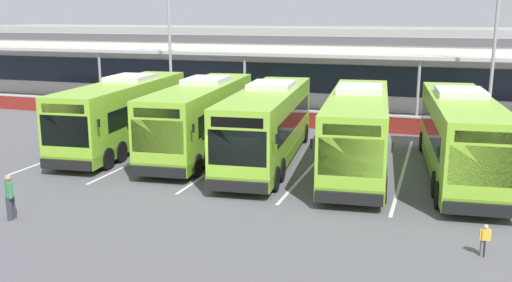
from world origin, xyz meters
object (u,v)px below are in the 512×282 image
coach_bus_left_centre (202,118)px  coach_bus_rightmost (460,137)px  coach_bus_centre (268,126)px  pedestrian_child (485,239)px  coach_bus_right_centre (357,131)px  lamp_post_centre (496,28)px  coach_bus_leftmost (125,114)px  lamp_post_west (169,25)px  pedestrian_in_dark_coat (10,195)px

coach_bus_left_centre → coach_bus_rightmost: (12.69, -0.77, 0.00)m
coach_bus_centre → pedestrian_child: (9.42, -8.64, -1.24)m
coach_bus_right_centre → lamp_post_centre: lamp_post_centre is taller
coach_bus_right_centre → coach_bus_rightmost: size_ratio=1.00×
coach_bus_leftmost → coach_bus_left_centre: bearing=3.4°
coach_bus_centre → coach_bus_rightmost: bearing=0.9°
coach_bus_left_centre → pedestrian_child: 16.43m
coach_bus_left_centre → lamp_post_west: bearing=124.3°
coach_bus_rightmost → coach_bus_centre: bearing=-179.1°
coach_bus_rightmost → pedestrian_child: 8.90m
coach_bus_leftmost → lamp_post_west: size_ratio=1.12×
pedestrian_in_dark_coat → lamp_post_west: size_ratio=0.15×
coach_bus_right_centre → pedestrian_child: bearing=-59.4°
pedestrian_in_dark_coat → coach_bus_rightmost: bearing=35.5°
coach_bus_leftmost → coach_bus_left_centre: (4.41, 0.26, 0.00)m
coach_bus_right_centre → pedestrian_child: 10.05m
pedestrian_in_dark_coat → lamp_post_centre: lamp_post_centre is taller
coach_bus_right_centre → coach_bus_rightmost: bearing=2.6°
pedestrian_in_dark_coat → pedestrian_child: 15.70m
coach_bus_centre → pedestrian_in_dark_coat: 12.23m
pedestrian_in_dark_coat → lamp_post_west: lamp_post_west is taller
pedestrian_child → coach_bus_rightmost: bearing=94.0°
coach_bus_left_centre → coach_bus_leftmost: bearing=-176.6°
coach_bus_rightmost → pedestrian_in_dark_coat: (-14.97, -10.66, -0.91)m
coach_bus_leftmost → coach_bus_centre: same height
coach_bus_leftmost → coach_bus_right_centre: (12.64, -0.72, 0.00)m
coach_bus_left_centre → coach_bus_right_centre: 8.29m
coach_bus_leftmost → coach_bus_rightmost: size_ratio=1.00×
coach_bus_left_centre → coach_bus_rightmost: bearing=-3.5°
coach_bus_leftmost → lamp_post_west: bearing=102.7°
coach_bus_centre → lamp_post_west: 15.67m
coach_bus_leftmost → lamp_post_centre: bearing=28.5°
coach_bus_rightmost → lamp_post_centre: 11.87m
coach_bus_right_centre → lamp_post_west: lamp_post_west is taller
coach_bus_leftmost → lamp_post_centre: 22.05m
coach_bus_leftmost → lamp_post_centre: (18.97, 10.31, 4.50)m
coach_bus_rightmost → coach_bus_right_centre: bearing=-177.4°
coach_bus_centre → pedestrian_in_dark_coat: (-6.17, -10.52, -0.91)m
coach_bus_leftmost → coach_bus_centre: (8.30, -0.65, 0.00)m
pedestrian_child → coach_bus_left_centre: bearing=144.3°
pedestrian_child → lamp_post_west: size_ratio=0.09×
coach_bus_leftmost → coach_bus_left_centre: 4.42m
coach_bus_right_centre → pedestrian_child: (5.08, -8.58, -1.24)m
coach_bus_leftmost → coach_bus_left_centre: same height
coach_bus_rightmost → lamp_post_west: bearing=151.4°
coach_bus_left_centre → pedestrian_in_dark_coat: (-2.28, -11.43, -0.91)m
coach_bus_left_centre → pedestrian_child: coach_bus_left_centre is taller
coach_bus_left_centre → pedestrian_child: (13.31, -9.56, -1.24)m
coach_bus_leftmost → lamp_post_centre: size_ratio=1.12×
coach_bus_leftmost → lamp_post_west: lamp_post_west is taller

